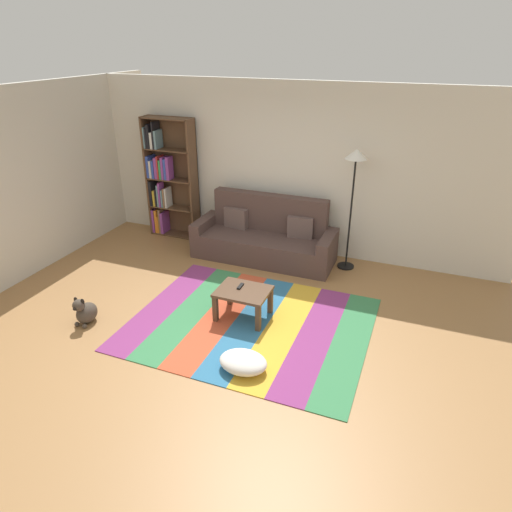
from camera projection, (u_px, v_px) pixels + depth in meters
name	position (u px, v px, depth m)	size (l,w,h in m)	color
ground_plane	(229.00, 326.00, 5.63)	(14.00, 14.00, 0.00)	#9E7042
back_wall	(293.00, 170.00, 7.17)	(6.80, 0.10, 2.70)	silver
left_wall	(42.00, 178.00, 6.79)	(0.10, 5.50, 2.70)	beige
rug	(250.00, 323.00, 5.68)	(2.91, 2.35, 0.01)	#843370
couch	(265.00, 238.00, 7.27)	(2.26, 0.80, 1.00)	#4C3833
bookshelf	(166.00, 180.00, 7.85)	(0.90, 0.28, 2.08)	brown
coffee_table	(243.00, 295.00, 5.68)	(0.66, 0.51, 0.39)	#513826
pouf	(243.00, 362.00, 4.85)	(0.53, 0.40, 0.19)	white
dog	(85.00, 312.00, 5.64)	(0.22, 0.35, 0.40)	#473D33
standing_lamp	(355.00, 170.00, 6.42)	(0.32, 0.32, 1.85)	black
tv_remote	(240.00, 286.00, 5.72)	(0.04, 0.15, 0.02)	black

